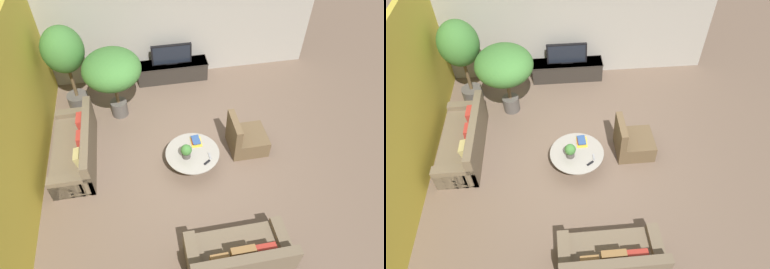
# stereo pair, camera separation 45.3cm
# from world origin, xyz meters

# --- Properties ---
(ground_plane) EXTENTS (24.00, 24.00, 0.00)m
(ground_plane) POSITION_xyz_m (0.00, 0.00, 0.00)
(ground_plane) COLOR brown
(back_wall_stone) EXTENTS (7.40, 0.12, 3.00)m
(back_wall_stone) POSITION_xyz_m (0.00, 3.26, 1.50)
(back_wall_stone) COLOR #A39E93
(back_wall_stone) RESTS_ON ground
(side_wall_left) EXTENTS (0.12, 7.40, 3.00)m
(side_wall_left) POSITION_xyz_m (-3.26, 0.20, 1.50)
(side_wall_left) COLOR gold
(side_wall_left) RESTS_ON ground
(media_console) EXTENTS (1.90, 0.50, 0.51)m
(media_console) POSITION_xyz_m (-0.10, 2.94, 0.27)
(media_console) COLOR #2D2823
(media_console) RESTS_ON ground
(television) EXTENTS (1.05, 0.13, 0.55)m
(television) POSITION_xyz_m (-0.10, 2.94, 0.79)
(television) COLOR black
(television) RESTS_ON media_console
(coffee_table) EXTENTS (1.13, 1.13, 0.38)m
(coffee_table) POSITION_xyz_m (-0.11, -0.11, 0.27)
(coffee_table) COLOR #756656
(coffee_table) RESTS_ON ground
(couch_by_wall) EXTENTS (0.84, 2.11, 0.84)m
(couch_by_wall) POSITION_xyz_m (-2.52, 0.52, 0.28)
(couch_by_wall) COLOR brown
(couch_by_wall) RESTS_ON ground
(couch_near_entry) EXTENTS (1.73, 0.84, 0.84)m
(couch_near_entry) POSITION_xyz_m (0.25, -2.40, 0.29)
(couch_near_entry) COLOR brown
(couch_near_entry) RESTS_ON ground
(armchair_wicker) EXTENTS (0.80, 0.76, 0.86)m
(armchair_wicker) POSITION_xyz_m (1.13, 0.17, 0.27)
(armchair_wicker) COLOR brown
(armchair_wicker) RESTS_ON ground
(potted_palm_tall) EXTENTS (0.94, 0.94, 2.15)m
(potted_palm_tall) POSITION_xyz_m (-2.60, 2.34, 1.49)
(potted_palm_tall) COLOR #514C47
(potted_palm_tall) RESTS_ON ground
(potted_palm_corner) EXTENTS (1.31, 1.31, 1.76)m
(potted_palm_corner) POSITION_xyz_m (-1.57, 1.78, 1.29)
(potted_palm_corner) COLOR #514C47
(potted_palm_corner) RESTS_ON ground
(potted_plant_tabletop) EXTENTS (0.23, 0.23, 0.33)m
(potted_plant_tabletop) POSITION_xyz_m (-0.25, -0.19, 0.56)
(potted_plant_tabletop) COLOR #514C47
(potted_plant_tabletop) RESTS_ON coffee_table
(book_stack) EXTENTS (0.22, 0.30, 0.08)m
(book_stack) POSITION_xyz_m (0.01, 0.17, 0.42)
(book_stack) COLOR gold
(book_stack) RESTS_ON coffee_table
(remote_black) EXTENTS (0.15, 0.12, 0.02)m
(remote_black) POSITION_xyz_m (0.13, -0.43, 0.39)
(remote_black) COLOR black
(remote_black) RESTS_ON coffee_table
(remote_silver) EXTENTS (0.04, 0.16, 0.02)m
(remote_silver) POSITION_xyz_m (0.22, -0.27, 0.39)
(remote_silver) COLOR gray
(remote_silver) RESTS_ON coffee_table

